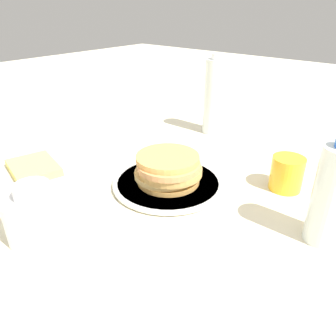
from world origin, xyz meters
TOP-DOWN VIEW (x-y plane):
  - ground_plane at (0.00, 0.00)m, footprint 4.00×4.00m
  - plate at (0.02, 0.00)m, footprint 0.26×0.26m
  - pancake_stack at (0.02, -0.00)m, footprint 0.16×0.16m
  - juice_glass at (0.24, 0.17)m, footprint 0.07×0.07m
  - cream_jug at (-0.04, -0.30)m, footprint 0.11×0.11m
  - water_bottle_near at (0.36, 0.03)m, footprint 0.07×0.07m
  - water_bottle_mid at (-0.10, 0.37)m, footprint 0.07×0.07m
  - napkin at (-0.29, -0.17)m, footprint 0.16×0.14m

SIDE VIEW (x-z plane):
  - ground_plane at x=0.00m, z-range 0.00..0.00m
  - plate at x=0.02m, z-range 0.00..0.01m
  - napkin at x=-0.29m, z-range 0.00..0.02m
  - juice_glass at x=0.24m, z-range 0.00..0.08m
  - pancake_stack at x=0.02m, z-range 0.01..0.08m
  - cream_jug at x=-0.04m, z-range -0.01..0.10m
  - water_bottle_near at x=0.36m, z-range -0.01..0.20m
  - water_bottle_mid at x=-0.10m, z-range -0.01..0.25m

